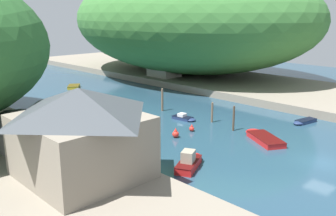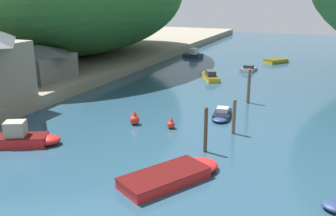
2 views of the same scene
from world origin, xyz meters
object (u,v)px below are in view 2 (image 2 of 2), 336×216
at_px(boat_far_right_bank, 278,61).
at_px(person_by_boathouse, 34,85).
at_px(boat_small_dinghy, 249,69).
at_px(boat_red_skiff, 209,76).
at_px(channel_buoy_far, 171,124).
at_px(person_on_quay, 16,86).
at_px(channel_buoy_near, 135,119).
at_px(boat_mid_channel, 25,138).
at_px(boat_far_upstream, 175,174).
at_px(boathouse_shed, 39,62).
at_px(boat_yellow_tender, 222,115).
at_px(boat_moored_right, 192,55).

xyz_separation_m(boat_far_right_bank, person_by_boathouse, (-17.39, -33.47, 1.91)).
bearing_deg(boat_small_dinghy, boat_red_skiff, -112.08).
height_order(channel_buoy_far, person_on_quay, person_on_quay).
distance_m(boat_red_skiff, boat_far_right_bank, 16.33).
bearing_deg(boat_far_right_bank, channel_buoy_near, -63.83).
bearing_deg(boat_mid_channel, boat_far_right_bank, 136.93).
distance_m(boat_mid_channel, channel_buoy_far, 10.63).
distance_m(boat_far_upstream, boat_mid_channel, 11.38).
bearing_deg(boathouse_shed, boat_far_upstream, -32.79).
distance_m(boat_far_upstream, boat_yellow_tender, 11.60).
relative_size(boat_yellow_tender, person_on_quay, 2.06).
distance_m(boat_red_skiff, channel_buoy_near, 18.98).
height_order(boat_yellow_tender, boat_far_right_bank, boat_yellow_tender).
relative_size(boat_red_skiff, channel_buoy_far, 6.24).
height_order(boat_small_dinghy, person_by_boathouse, person_by_boathouse).
height_order(boat_mid_channel, channel_buoy_far, boat_mid_channel).
distance_m(boat_small_dinghy, boat_red_skiff, 7.79).
xyz_separation_m(boathouse_shed, person_by_boathouse, (4.30, -5.75, -0.93)).
distance_m(boat_red_skiff, boat_yellow_tender, 15.70).
height_order(boat_far_upstream, boat_red_skiff, boat_red_skiff).
bearing_deg(person_by_boathouse, boathouse_shed, 39.68).
relative_size(boat_red_skiff, channel_buoy_near, 4.88).
xyz_separation_m(boat_far_upstream, boat_far_right_bank, (0.62, 41.28, -0.02)).
distance_m(boat_far_right_bank, channel_buoy_near, 34.67).
distance_m(boat_far_right_bank, person_by_boathouse, 37.77).
bearing_deg(boat_small_dinghy, boat_far_upstream, -80.32).
height_order(boat_red_skiff, person_on_quay, person_on_quay).
height_order(boathouse_shed, boat_mid_channel, boathouse_shed).
bearing_deg(person_on_quay, boat_far_right_bank, -8.35).
bearing_deg(boathouse_shed, channel_buoy_near, -23.06).
height_order(boat_red_skiff, boat_mid_channel, boat_mid_channel).
bearing_deg(channel_buoy_far, boat_far_right_bank, 83.23).
xyz_separation_m(channel_buoy_far, person_by_boathouse, (-13.39, 0.22, 1.83)).
bearing_deg(boat_far_upstream, boat_red_skiff, 132.73).
xyz_separation_m(boat_red_skiff, channel_buoy_far, (2.50, -18.70, 0.02)).
bearing_deg(boathouse_shed, boat_moored_right, 74.00).
bearing_deg(person_by_boathouse, boat_moored_right, -3.16).
bearing_deg(boat_far_upstream, person_on_quay, -171.00).
distance_m(boat_far_right_bank, person_on_quay, 39.12).
bearing_deg(boat_moored_right, person_by_boathouse, -176.58).
relative_size(boat_small_dinghy, boat_moored_right, 0.95).
bearing_deg(boat_far_right_bank, boathouse_shed, -90.19).
distance_m(boat_small_dinghy, boat_moored_right, 13.42).
bearing_deg(boat_yellow_tender, person_by_boathouse, 6.19).
height_order(boat_red_skiff, person_by_boathouse, person_by_boathouse).
height_order(channel_buoy_near, person_by_boathouse, person_by_boathouse).
bearing_deg(channel_buoy_near, boat_moored_right, 101.52).
xyz_separation_m(boat_red_skiff, boat_mid_channel, (-5.49, -25.71, 0.18)).
relative_size(boat_far_right_bank, channel_buoy_far, 4.90).
xyz_separation_m(boat_yellow_tender, channel_buoy_near, (-6.01, -4.26, 0.19)).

